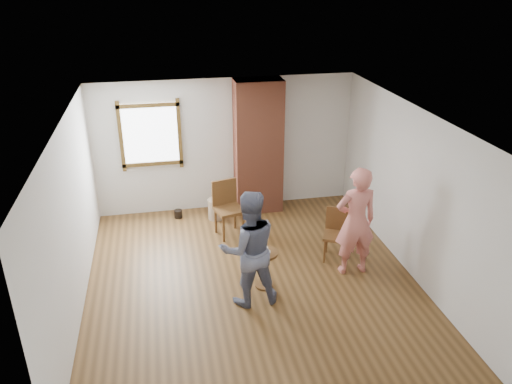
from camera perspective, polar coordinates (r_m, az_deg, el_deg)
ground at (r=7.86m, az=-0.42°, el=-10.18°), size 5.50×5.50×0.00m
room_shell at (r=7.54m, az=-1.76°, el=3.79°), size 5.04×5.52×2.62m
brick_chimney at (r=9.58m, az=0.25°, el=5.14°), size 0.90×0.50×2.60m
stoneware_crock at (r=9.63m, az=-4.59°, el=-1.94°), size 0.34×0.34×0.40m
dark_pot at (r=9.80m, az=-8.87°, el=-2.48°), size 0.19×0.19×0.16m
dining_chair_left at (r=8.94m, az=-3.32°, el=-1.49°), size 0.57×0.57×1.01m
dining_chair_right at (r=8.34m, az=9.23°, el=-4.41°), size 0.54×0.54×0.87m
side_table at (r=7.54m, az=0.95°, el=-8.16°), size 0.40×0.40×0.60m
cake_plate at (r=7.44m, az=0.96°, el=-6.85°), size 0.18×0.18×0.01m
cake_slice at (r=7.42m, az=1.04°, el=-6.62°), size 0.08×0.07×0.06m
man at (r=7.00m, az=-0.82°, el=-6.51°), size 0.89×0.71×1.74m
person_pink at (r=7.81m, az=11.32°, el=-3.33°), size 0.65×0.43×1.78m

